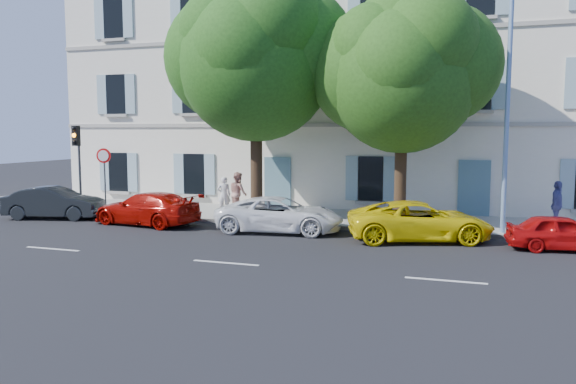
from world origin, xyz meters
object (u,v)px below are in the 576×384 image
(car_red_hatchback, at_px, (562,233))
(pedestrian_c, at_px, (557,205))
(car_yellow_supercar, at_px, (420,221))
(pedestrian_a, at_px, (224,195))
(car_red_coupe, at_px, (147,208))
(car_white_coupe, at_px, (280,215))
(street_lamp, at_px, (508,98))
(pedestrian_b, at_px, (238,193))
(road_sign, at_px, (104,166))
(traffic_light, at_px, (77,149))
(tree_left, at_px, (256,64))
(tree_right, at_px, (402,79))
(car_dark_sedan, at_px, (54,203))

(car_red_hatchback, distance_m, pedestrian_c, 3.37)
(car_yellow_supercar, relative_size, pedestrian_a, 3.02)
(car_red_coupe, bearing_deg, car_white_coupe, 99.81)
(car_yellow_supercar, height_order, street_lamp, street_lamp)
(pedestrian_b, bearing_deg, street_lamp, -142.59)
(road_sign, distance_m, pedestrian_b, 6.08)
(car_white_coupe, bearing_deg, car_red_coupe, 84.89)
(car_red_hatchback, bearing_deg, pedestrian_b, 68.19)
(traffic_light, height_order, street_lamp, street_lamp)
(tree_left, distance_m, tree_right, 5.91)
(tree_left, distance_m, road_sign, 8.15)
(traffic_light, bearing_deg, street_lamp, 0.41)
(road_sign, bearing_deg, street_lamp, -0.01)
(car_red_coupe, relative_size, car_yellow_supercar, 0.93)
(tree_right, distance_m, street_lamp, 3.79)
(pedestrian_b, relative_size, pedestrian_c, 1.04)
(car_dark_sedan, xyz_separation_m, road_sign, (1.48, 1.50, 1.50))
(pedestrian_b, bearing_deg, tree_right, -141.36)
(car_yellow_supercar, distance_m, tree_right, 5.49)
(car_dark_sedan, distance_m, pedestrian_c, 20.09)
(car_yellow_supercar, distance_m, car_red_hatchback, 4.38)
(car_red_hatchback, xyz_separation_m, tree_right, (-5.32, 2.34, 5.09))
(road_sign, distance_m, pedestrian_a, 5.45)
(car_dark_sedan, distance_m, road_sign, 2.59)
(car_white_coupe, xyz_separation_m, car_yellow_supercar, (5.06, -0.05, 0.03))
(car_yellow_supercar, distance_m, road_sign, 13.92)
(car_red_hatchback, bearing_deg, pedestrian_a, 68.68)
(car_yellow_supercar, bearing_deg, pedestrian_c, -74.04)
(pedestrian_a, bearing_deg, car_red_coupe, 28.77)
(traffic_light, bearing_deg, pedestrian_b, 11.18)
(road_sign, bearing_deg, car_red_hatchback, -5.50)
(car_dark_sedan, xyz_separation_m, tree_left, (8.42, 2.13, 5.71))
(car_white_coupe, relative_size, pedestrian_a, 2.91)
(car_red_hatchback, distance_m, street_lamp, 4.92)
(pedestrian_c, bearing_deg, street_lamp, 145.65)
(car_yellow_supercar, distance_m, pedestrian_c, 5.57)
(car_dark_sedan, bearing_deg, car_white_coupe, -103.94)
(car_white_coupe, relative_size, traffic_light, 1.23)
(car_red_hatchback, bearing_deg, street_lamp, 35.54)
(road_sign, relative_size, pedestrian_b, 1.55)
(car_red_coupe, distance_m, tree_right, 11.10)
(car_red_hatchback, xyz_separation_m, pedestrian_b, (-12.29, 3.02, 0.50))
(car_dark_sedan, distance_m, pedestrian_a, 7.21)
(car_red_hatchback, distance_m, pedestrian_a, 13.35)
(road_sign, distance_m, street_lamp, 16.69)
(car_red_coupe, distance_m, pedestrian_b, 3.98)
(car_dark_sedan, relative_size, car_yellow_supercar, 0.85)
(road_sign, xyz_separation_m, street_lamp, (16.47, -0.00, 2.67))
(street_lamp, distance_m, pedestrian_b, 11.37)
(car_yellow_supercar, height_order, pedestrian_a, pedestrian_a)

